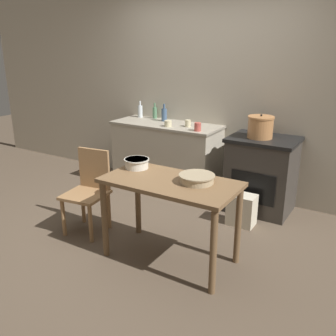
{
  "coord_description": "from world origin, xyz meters",
  "views": [
    {
      "loc": [
        2.02,
        -2.77,
        1.88
      ],
      "look_at": [
        0.0,
        0.53,
        0.58
      ],
      "focal_mm": 40.0,
      "sensor_mm": 36.0,
      "label": 1
    }
  ],
  "objects": [
    {
      "name": "bottle_mid_left",
      "position": [
        -0.79,
        1.49,
        0.97
      ],
      "size": [
        0.06,
        0.06,
        0.21
      ],
      "color": "#517F5B",
      "rests_on": "counter_cabinet"
    },
    {
      "name": "flour_sack",
      "position": [
        0.78,
        0.78,
        0.17
      ],
      "size": [
        0.29,
        0.2,
        0.34
      ],
      "primitive_type": "cube",
      "color": "beige",
      "rests_on": "ground_plane"
    },
    {
      "name": "mixing_bowl_large",
      "position": [
        0.03,
        -0.08,
        0.81
      ],
      "size": [
        0.24,
        0.24,
        0.09
      ],
      "color": "silver",
      "rests_on": "work_table"
    },
    {
      "name": "wall_back",
      "position": [
        0.0,
        1.58,
        1.27
      ],
      "size": [
        8.0,
        0.07,
        2.55
      ],
      "color": "beige",
      "rests_on": "ground_plane"
    },
    {
      "name": "stock_pot",
      "position": [
        0.78,
        1.22,
        0.99
      ],
      "size": [
        0.29,
        0.29,
        0.27
      ],
      "color": "#B77A47",
      "rests_on": "stove"
    },
    {
      "name": "chair",
      "position": [
        -0.54,
        -0.14,
        0.45
      ],
      "size": [
        0.45,
        0.45,
        0.85
      ],
      "rotation": [
        0.0,
        0.0,
        0.13
      ],
      "color": "#997047",
      "rests_on": "ground_plane"
    },
    {
      "name": "mixing_bowl_small",
      "position": [
        0.69,
        -0.13,
        0.8
      ],
      "size": [
        0.3,
        0.3,
        0.07
      ],
      "color": "tan",
      "rests_on": "work_table"
    },
    {
      "name": "cup_center_right",
      "position": [
        -0.36,
        1.13,
        0.93
      ],
      "size": [
        0.09,
        0.09,
        0.08
      ],
      "primitive_type": "cylinder",
      "color": "beige",
      "rests_on": "counter_cabinet"
    },
    {
      "name": "bottle_left",
      "position": [
        -1.01,
        1.45,
        0.98
      ],
      "size": [
        0.07,
        0.07,
        0.23
      ],
      "color": "silver",
      "rests_on": "counter_cabinet"
    },
    {
      "name": "bottle_far_left",
      "position": [
        -0.58,
        1.39,
        0.98
      ],
      "size": [
        0.07,
        0.07,
        0.23
      ],
      "color": "#3D5675",
      "rests_on": "counter_cabinet"
    },
    {
      "name": "work_table",
      "position": [
        0.47,
        -0.21,
        0.64
      ],
      "size": [
        1.17,
        0.61,
        0.76
      ],
      "color": "brown",
      "rests_on": "ground_plane"
    },
    {
      "name": "cup_center_left",
      "position": [
        -0.15,
        1.25,
        0.93
      ],
      "size": [
        0.07,
        0.07,
        0.08
      ],
      "primitive_type": "cylinder",
      "color": "beige",
      "rests_on": "counter_cabinet"
    },
    {
      "name": "cup_center",
      "position": [
        0.07,
        1.1,
        0.94
      ],
      "size": [
        0.08,
        0.08,
        0.1
      ],
      "primitive_type": "cylinder",
      "color": "#B74C42",
      "rests_on": "counter_cabinet"
    },
    {
      "name": "counter_cabinet",
      "position": [
        -0.48,
        1.28,
        0.45
      ],
      "size": [
        1.43,
        0.58,
        0.89
      ],
      "color": "#B2A893",
      "rests_on": "ground_plane"
    },
    {
      "name": "ground_plane",
      "position": [
        0.0,
        0.0,
        0.0
      ],
      "size": [
        14.0,
        14.0,
        0.0
      ],
      "primitive_type": "plane",
      "color": "brown"
    },
    {
      "name": "stove",
      "position": [
        0.82,
        1.26,
        0.44
      ],
      "size": [
        0.75,
        0.62,
        0.87
      ],
      "color": "#38332D",
      "rests_on": "ground_plane"
    }
  ]
}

